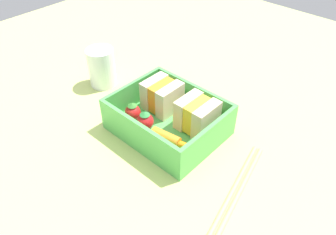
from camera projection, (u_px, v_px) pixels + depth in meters
ground_plane at (168, 135)px, 53.16cm from camera, size 120.00×120.00×2.00cm
bento_tray at (168, 128)px, 52.13cm from camera, size 16.41×13.15×1.20cm
bento_rim at (168, 114)px, 50.31cm from camera, size 16.41×13.15×4.44cm
sandwich_left at (162, 96)px, 53.47cm from camera, size 5.33×5.11×4.94cm
sandwich_center_left at (197, 115)px, 49.70cm from camera, size 5.33×5.11×4.94cm
strawberry_far_left at (133, 112)px, 52.05cm from camera, size 2.56×2.56×3.16cm
strawberry_left at (145, 121)px, 50.24cm from camera, size 2.65×2.65×3.25cm
carrot_stick_left at (166, 137)px, 48.45cm from camera, size 4.77×2.31×1.60cm
carrot_stick_far_left at (187, 147)px, 47.26cm from camera, size 4.66×2.06×1.06cm
chopstick_pair at (236, 191)px, 43.02cm from camera, size 5.45×18.16×0.70cm
drinking_glass at (102, 67)px, 60.38cm from camera, size 5.00×5.00×7.18cm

